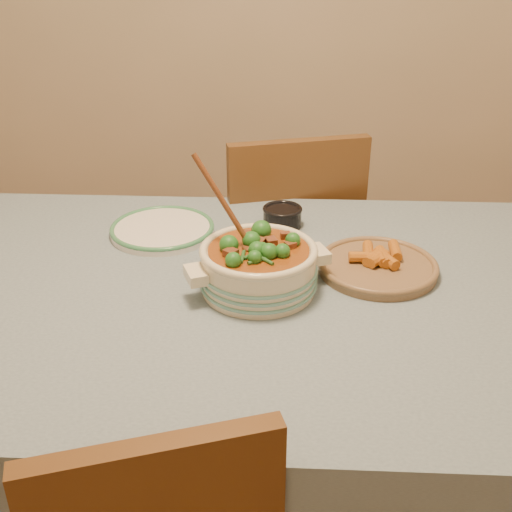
% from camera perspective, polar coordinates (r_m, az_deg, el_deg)
% --- Properties ---
extents(dining_table, '(1.68, 1.08, 0.76)m').
position_cam_1_polar(dining_table, '(1.52, -1.87, -5.83)').
color(dining_table, brown).
rests_on(dining_table, floor).
extents(stew_casserole, '(0.34, 0.34, 0.31)m').
position_cam_1_polar(stew_casserole, '(1.44, 0.22, -0.69)').
color(stew_casserole, beige).
rests_on(stew_casserole, dining_table).
extents(white_plate, '(0.29, 0.29, 0.02)m').
position_cam_1_polar(white_plate, '(1.74, -8.32, 2.39)').
color(white_plate, white).
rests_on(white_plate, dining_table).
extents(condiment_bowl, '(0.13, 0.13, 0.06)m').
position_cam_1_polar(condiment_bowl, '(1.76, 2.36, 3.60)').
color(condiment_bowl, black).
rests_on(condiment_bowl, dining_table).
extents(fried_plate, '(0.35, 0.35, 0.05)m').
position_cam_1_polar(fried_plate, '(1.56, 10.76, -0.74)').
color(fried_plate, '#88684B').
rests_on(fried_plate, dining_table).
extents(chair_far, '(0.54, 0.54, 0.93)m').
position_cam_1_polar(chair_far, '(2.17, 2.76, 0.90)').
color(chair_far, brown).
rests_on(chair_far, floor).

